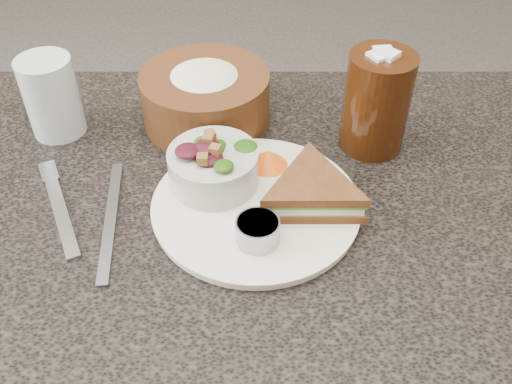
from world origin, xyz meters
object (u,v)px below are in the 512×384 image
at_px(dinner_plate, 256,206).
at_px(dressing_ramekin, 258,231).
at_px(cola_glass, 377,99).
at_px(water_glass, 52,97).
at_px(sandwich, 312,192).
at_px(bread_basket, 205,90).
at_px(dining_table, 229,367).
at_px(salad_bowl, 213,162).

height_order(dinner_plate, dressing_ramekin, dressing_ramekin).
xyz_separation_m(cola_glass, water_glass, (-0.46, 0.03, -0.02)).
xyz_separation_m(sandwich, bread_basket, (-0.15, 0.20, 0.02)).
bearing_deg(dining_table, sandwich, 2.58).
relative_size(dining_table, dressing_ramekin, 19.05).
bearing_deg(dressing_ramekin, cola_glass, 50.97).
distance_m(dinner_plate, salad_bowl, 0.08).
height_order(dressing_ramekin, bread_basket, bread_basket).
relative_size(sandwich, cola_glass, 0.98).
bearing_deg(cola_glass, dinner_plate, -140.37).
xyz_separation_m(sandwich, water_glass, (-0.37, 0.17, 0.03)).
bearing_deg(salad_bowl, sandwich, -18.41).
bearing_deg(dinner_plate, dining_table, -171.67).
bearing_deg(cola_glass, water_glass, 175.80).
bearing_deg(bread_basket, water_glass, -173.43).
height_order(dining_table, dressing_ramekin, dressing_ramekin).
relative_size(dining_table, bread_basket, 5.20).
xyz_separation_m(dining_table, dinner_plate, (0.05, 0.01, 0.38)).
relative_size(dressing_ramekin, water_glass, 0.44).
bearing_deg(bread_basket, salad_bowl, -82.67).
xyz_separation_m(sandwich, salad_bowl, (-0.13, 0.04, 0.01)).
bearing_deg(dinner_plate, dressing_ramekin, -88.22).
distance_m(dressing_ramekin, cola_glass, 0.27).
height_order(salad_bowl, dressing_ramekin, salad_bowl).
relative_size(dining_table, cola_glass, 6.42).
height_order(sandwich, salad_bowl, salad_bowl).
height_order(sandwich, cola_glass, cola_glass).
relative_size(bread_basket, water_glass, 1.62).
height_order(dining_table, cola_glass, cola_glass).
height_order(dinner_plate, cola_glass, cola_glass).
relative_size(dining_table, sandwich, 6.57).
height_order(dinner_plate, salad_bowl, salad_bowl).
relative_size(salad_bowl, water_glass, 1.00).
relative_size(salad_bowl, dressing_ramekin, 2.25).
xyz_separation_m(dinner_plate, dressing_ramekin, (0.00, -0.07, 0.02)).
distance_m(sandwich, dressing_ramekin, 0.09).
xyz_separation_m(salad_bowl, dressing_ramekin, (0.06, -0.11, -0.02)).
xyz_separation_m(salad_bowl, cola_glass, (0.22, 0.10, 0.03)).
relative_size(dinner_plate, bread_basket, 1.37).
bearing_deg(dinner_plate, sandwich, -1.24).
bearing_deg(salad_bowl, cola_glass, 23.82).
xyz_separation_m(dinner_plate, salad_bowl, (-0.06, 0.04, 0.04)).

